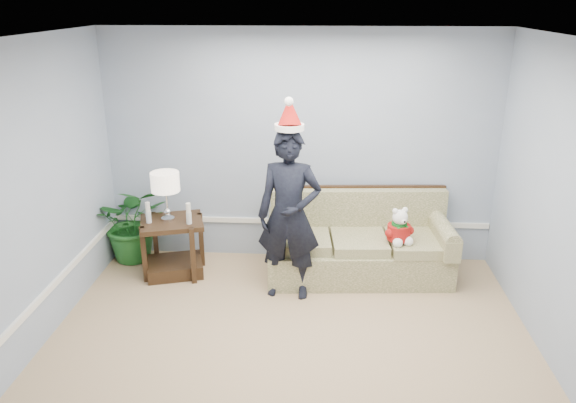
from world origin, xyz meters
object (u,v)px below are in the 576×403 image
(side_table, at_px, (174,253))
(man, at_px, (289,215))
(sofa, at_px, (358,246))
(houseplant, at_px, (134,222))
(teddy_bear, at_px, (399,230))
(table_lamp, at_px, (165,184))

(side_table, bearing_deg, man, -15.97)
(sofa, bearing_deg, houseplant, 171.58)
(side_table, relative_size, houseplant, 0.85)
(sofa, xyz_separation_m, teddy_bear, (0.41, -0.24, 0.31))
(sofa, distance_m, table_lamp, 2.26)
(table_lamp, relative_size, teddy_bear, 1.37)
(teddy_bear, bearing_deg, table_lamp, 156.04)
(table_lamp, bearing_deg, sofa, 3.69)
(sofa, height_order, teddy_bear, sofa)
(table_lamp, height_order, teddy_bear, table_lamp)
(houseplant, height_order, teddy_bear, houseplant)
(side_table, bearing_deg, houseplant, 147.97)
(houseplant, bearing_deg, sofa, -4.41)
(man, distance_m, teddy_bear, 1.22)
(table_lamp, height_order, man, man)
(man, bearing_deg, houseplant, 163.79)
(table_lamp, xyz_separation_m, man, (1.38, -0.39, -0.18))
(sofa, xyz_separation_m, houseplant, (-2.64, 0.20, 0.14))
(teddy_bear, bearing_deg, sofa, 128.29)
(sofa, distance_m, side_table, 2.09)
(table_lamp, distance_m, man, 1.44)
(table_lamp, relative_size, houseplant, 0.58)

